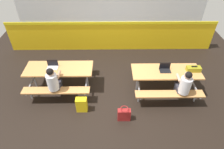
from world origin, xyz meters
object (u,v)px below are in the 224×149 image
Objects in this scene: picnic_table_right at (165,75)px; laptop_silver at (52,66)px; picnic_table_left at (60,72)px; toolbox_grey at (194,69)px; student_nearer at (54,81)px; laptop_dark at (165,69)px; tote_bag_bright at (124,114)px; backpack_dark at (82,105)px; student_further at (184,85)px.

laptop_silver reaches higher than picnic_table_right.
picnic_table_left is 5.00× the size of toolbox_grey.
picnic_table_right is 3.23m from student_nearer.
laptop_silver is 0.80× the size of toolbox_grey.
laptop_dark reaches higher than tote_bag_bright.
laptop_silver is 0.73× the size of backpack_dark.
laptop_silver is (-3.35, 0.22, 0.21)m from picnic_table_right.
backpack_dark is at bearing -166.02° from toolbox_grey.
laptop_silver is 3.32m from laptop_dark.
student_nearer is 1.00× the size of student_further.
student_nearer and student_further have the same top height.
laptop_silver is at bearing 132.21° from backpack_dark.
backpack_dark is at bearing -28.56° from student_nearer.
tote_bag_bright is at bearing -16.44° from backpack_dark.
picnic_table_right is at bearing -43.24° from laptop_dark.
toolbox_grey is at bearing -0.19° from picnic_table_right.
laptop_silver is 1.00× the size of laptop_dark.
backpack_dark is at bearing 163.56° from tote_bag_bright.
laptop_dark is 0.73× the size of backpack_dark.
student_further is 3.79m from laptop_silver.
student_nearer is 2.13m from tote_bag_bright.
tote_bag_bright is (1.89, -1.32, -0.38)m from picnic_table_left.
tote_bag_bright is (1.92, -0.76, -0.51)m from student_nearer.
picnic_table_right is at bearing 6.75° from student_nearer.
student_further is 0.71m from toolbox_grey.
student_nearer is at bearing 151.44° from backpack_dark.
picnic_table_right is at bearing 179.81° from toolbox_grey.
tote_bag_bright is at bearing -34.90° from picnic_table_left.
student_further is at bearing -2.87° from student_nearer.
laptop_dark is (-0.04, 0.04, 0.21)m from picnic_table_right.
laptop_silver is 1.49m from backpack_dark.
laptop_dark is at bearing -2.56° from picnic_table_left.
student_further reaches higher than tote_bag_bright.
tote_bag_bright is (-1.28, -1.14, -0.38)m from picnic_table_right.
student_further reaches higher than laptop_dark.
picnic_table_left is at bearing 176.80° from picnic_table_right.
picnic_table_right is at bearing 41.65° from tote_bag_bright.
tote_bag_bright is at bearing -136.53° from laptop_dark.
picnic_table_left is 6.24× the size of laptop_dark.
laptop_silver reaches higher than toolbox_grey.
toolbox_grey reaches higher than tote_bag_bright.
student_nearer is at bearing -76.10° from laptop_silver.
tote_bag_bright is (-1.24, -1.18, -0.59)m from laptop_dark.
student_nearer reaches higher than backpack_dark.
toolbox_grey is at bearing 28.93° from tote_bag_bright.
laptop_silver and laptop_dark have the same top height.
picnic_table_left is 1.66× the size of student_nearer.
laptop_dark reaches higher than picnic_table_right.
picnic_table_right is 4.55× the size of backpack_dark.
picnic_table_left is at bearing 145.10° from tote_bag_bright.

